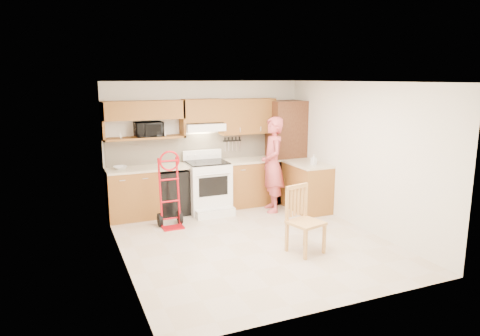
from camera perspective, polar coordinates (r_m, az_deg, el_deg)
floor at (r=7.08m, az=1.60°, el=-9.60°), size 4.00×4.50×0.02m
ceiling at (r=6.60m, az=1.73°, el=11.25°), size 4.00×4.50×0.02m
wall_back at (r=8.80m, az=-4.48°, el=3.09°), size 4.00×0.02×2.50m
wall_front at (r=4.82m, az=12.93°, el=-4.37°), size 4.00×0.02×2.50m
wall_left at (r=6.18m, az=-15.54°, el=-0.97°), size 0.02×4.50×2.50m
wall_right at (r=7.77m, az=15.28°, el=1.57°), size 0.02×4.50×2.50m
backsplash at (r=8.78m, az=-4.42°, el=2.75°), size 3.92×0.03×0.55m
lower_cab_left at (r=8.31m, az=-13.90°, el=-3.37°), size 0.90×0.60×0.90m
dishwasher at (r=8.46m, az=-8.87°, el=-3.08°), size 0.60×0.60×0.85m
lower_cab_right at (r=8.97m, az=1.27°, el=-1.92°), size 1.14×0.60×0.90m
countertop_left at (r=8.25m, az=-12.00°, el=-0.03°), size 1.50×0.63×0.04m
countertop_right at (r=8.87m, az=1.29°, el=1.03°), size 1.14×0.63×0.04m
cab_return_right at (r=8.68m, az=8.71°, el=-2.52°), size 0.60×1.00×0.90m
countertop_return at (r=8.58m, az=8.80°, el=0.53°), size 0.63×1.00×0.04m
pantry_tall at (r=9.21m, az=5.96°, el=2.19°), size 0.70×0.60×2.10m
upper_cab_left at (r=8.24m, az=-12.50°, el=7.38°), size 1.50×0.33×0.34m
upper_shelf_mw at (r=8.29m, az=-12.35°, el=3.87°), size 1.50×0.33×0.04m
upper_cab_center at (r=8.52m, az=-4.94°, el=7.48°), size 0.76×0.33×0.44m
upper_cab_right at (r=8.87m, az=0.95°, el=6.77°), size 1.14×0.33×0.70m
range_hood at (r=8.49m, az=-4.77°, el=5.36°), size 0.76×0.46×0.14m
knife_strip at (r=8.94m, az=-1.01°, el=3.20°), size 0.40×0.05×0.29m
microwave at (r=8.29m, az=-11.83°, el=4.98°), size 0.52×0.37×0.27m
range at (r=8.43m, az=-4.12°, el=-1.92°), size 0.79×1.04×1.16m
person at (r=8.43m, az=4.28°, el=0.44°), size 0.58×0.75×1.84m
hand_truck at (r=7.64m, az=-9.04°, el=-3.27°), size 0.48×0.45×1.22m
dining_chair at (r=6.56m, az=8.59°, el=-6.75°), size 0.56×0.59×1.00m
soap_bottle at (r=8.37m, az=9.61°, el=1.07°), size 0.10×0.11×0.20m
bowl at (r=8.17m, az=-15.36°, el=0.04°), size 0.28×0.28×0.06m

